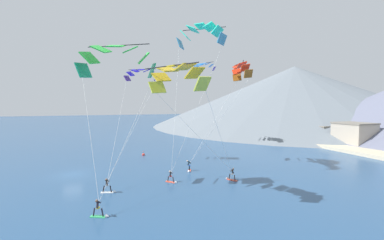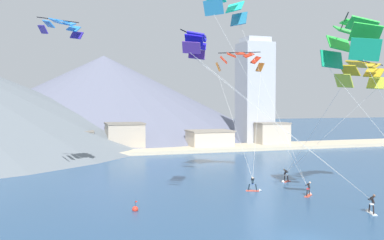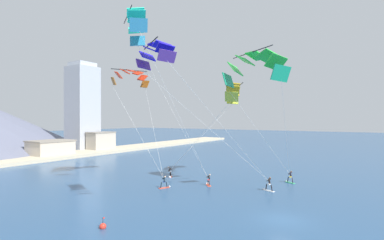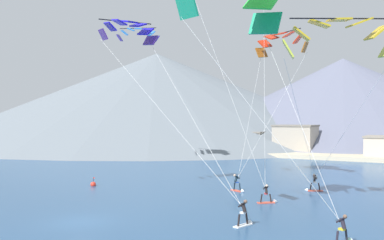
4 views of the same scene
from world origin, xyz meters
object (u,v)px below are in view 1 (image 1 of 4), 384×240
(parafoil_kite_far_left, at_px, (141,74))
(parafoil_kite_near_lead, at_px, (201,34))
(parafoil_kite_distant_high_outer, at_px, (204,66))
(race_marker_buoy, at_px, (143,155))
(kitesurfer_near_lead, at_px, (172,179))
(kitesurfer_far_left, at_px, (109,188))
(kitesurfer_mid_center, at_px, (231,176))
(parafoil_kite_far_right, at_px, (240,70))
(parafoil_kite_near_trail, at_px, (117,58))
(parafoil_kite_mid_center, at_px, (177,75))
(kitesurfer_far_right, at_px, (189,168))
(kitesurfer_near_trail, at_px, (100,211))

(parafoil_kite_far_left, bearing_deg, parafoil_kite_near_lead, 53.85)
(parafoil_kite_distant_high_outer, xyz_separation_m, race_marker_buoy, (6.02, -15.27, -18.75))
(kitesurfer_near_lead, relative_size, kitesurfer_far_left, 0.90)
(kitesurfer_mid_center, height_order, parafoil_kite_far_right, parafoil_kite_far_right)
(parafoil_kite_near_trail, height_order, parafoil_kite_mid_center, parafoil_kite_near_trail)
(kitesurfer_near_lead, relative_size, race_marker_buoy, 1.60)
(parafoil_kite_near_lead, distance_m, parafoil_kite_far_left, 12.10)
(parafoil_kite_mid_center, bearing_deg, kitesurfer_mid_center, 115.47)
(kitesurfer_far_right, bearing_deg, parafoil_kite_far_right, 78.53)
(parafoil_kite_distant_high_outer, bearing_deg, kitesurfer_near_trail, -35.93)
(kitesurfer_near_lead, xyz_separation_m, kitesurfer_far_right, (-4.45, 3.85, 0.07))
(parafoil_kite_near_lead, bearing_deg, kitesurfer_mid_center, 6.75)
(kitesurfer_near_lead, bearing_deg, parafoil_kite_distant_high_outer, 149.34)
(kitesurfer_mid_center, relative_size, parafoil_kite_far_left, 0.11)
(parafoil_kite_near_trail, distance_m, parafoil_kite_distant_high_outer, 32.54)
(kitesurfer_near_trail, distance_m, parafoil_kite_near_trail, 17.00)
(parafoil_kite_mid_center, height_order, race_marker_buoy, parafoil_kite_mid_center)
(kitesurfer_mid_center, xyz_separation_m, parafoil_kite_mid_center, (4.13, -8.67, 12.62))
(kitesurfer_near_trail, height_order, parafoil_kite_near_lead, parafoil_kite_near_lead)
(parafoil_kite_near_lead, bearing_deg, parafoil_kite_distant_high_outer, 156.03)
(parafoil_kite_far_left, bearing_deg, parafoil_kite_near_trail, -20.26)
(kitesurfer_near_trail, relative_size, parafoil_kite_far_right, 0.12)
(kitesurfer_near_lead, bearing_deg, parafoil_kite_near_trail, -90.89)
(parafoil_kite_near_lead, bearing_deg, parafoil_kite_far_right, 50.98)
(kitesurfer_far_left, relative_size, parafoil_kite_far_right, 0.12)
(parafoil_kite_far_left, bearing_deg, kitesurfer_far_right, 33.41)
(kitesurfer_far_left, height_order, parafoil_kite_far_right, parafoil_kite_far_right)
(kitesurfer_mid_center, relative_size, parafoil_kite_far_right, 0.11)
(parafoil_kite_distant_high_outer, bearing_deg, parafoil_kite_near_trail, -40.84)
(parafoil_kite_mid_center, distance_m, parafoil_kite_distant_high_outer, 34.53)
(kitesurfer_near_trail, bearing_deg, parafoil_kite_distant_high_outer, 144.07)
(kitesurfer_near_lead, distance_m, parafoil_kite_near_lead, 22.81)
(kitesurfer_near_lead, relative_size, parafoil_kite_mid_center, 0.13)
(parafoil_kite_near_lead, height_order, parafoil_kite_far_left, parafoil_kite_near_lead)
(kitesurfer_near_trail, xyz_separation_m, race_marker_buoy, (-26.15, 8.05, -0.37))
(parafoil_kite_mid_center, relative_size, race_marker_buoy, 12.70)
(parafoil_kite_far_left, relative_size, race_marker_buoy, 15.85)
(kitesurfer_near_lead, bearing_deg, parafoil_kite_near_lead, 135.60)
(race_marker_buoy, bearing_deg, kitesurfer_far_left, -19.69)
(kitesurfer_far_right, bearing_deg, race_marker_buoy, -162.17)
(parafoil_kite_far_left, distance_m, parafoil_kite_far_right, 16.76)
(parafoil_kite_distant_high_outer, bearing_deg, kitesurfer_mid_center, -14.80)
(race_marker_buoy, bearing_deg, kitesurfer_near_trail, -17.10)
(parafoil_kite_far_left, distance_m, parafoil_kite_distant_high_outer, 20.40)
(kitesurfer_near_lead, distance_m, parafoil_kite_far_left, 19.75)
(parafoil_kite_near_trail, bearing_deg, kitesurfer_near_lead, 89.11)
(parafoil_kite_far_right, relative_size, parafoil_kite_distant_high_outer, 2.79)
(parafoil_kite_near_trail, distance_m, parafoil_kite_far_right, 18.33)
(parafoil_kite_mid_center, relative_size, parafoil_kite_far_right, 0.86)
(parafoil_kite_mid_center, bearing_deg, kitesurfer_near_lead, 170.05)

